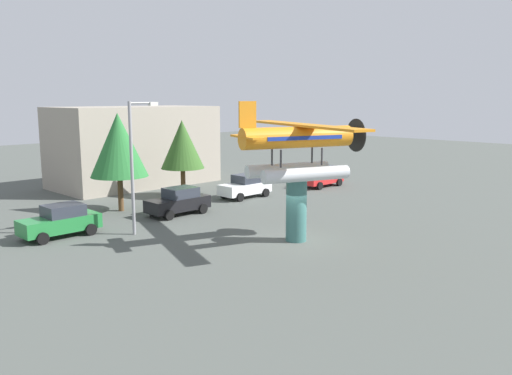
% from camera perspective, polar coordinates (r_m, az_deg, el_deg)
% --- Properties ---
extents(ground_plane, '(140.00, 140.00, 0.00)m').
position_cam_1_polar(ground_plane, '(28.33, 4.33, -5.72)').
color(ground_plane, '#4C514C').
extents(display_pedestal, '(1.10, 1.10, 3.34)m').
position_cam_1_polar(display_pedestal, '(27.93, 4.37, -2.42)').
color(display_pedestal, '#386B66').
rests_on(display_pedestal, ground).
extents(floatplane_monument, '(7.19, 10.13, 4.00)m').
position_cam_1_polar(floatplane_monument, '(27.49, 4.70, 4.43)').
color(floatplane_monument, silver).
rests_on(floatplane_monument, display_pedestal).
extents(car_near_green, '(4.20, 2.02, 1.76)m').
position_cam_1_polar(car_near_green, '(30.76, -20.34, -3.38)').
color(car_near_green, '#237A38').
rests_on(car_near_green, ground).
extents(car_mid_black, '(4.20, 2.02, 1.76)m').
position_cam_1_polar(car_mid_black, '(34.62, -8.35, -1.47)').
color(car_mid_black, black).
rests_on(car_mid_black, ground).
extents(car_far_white, '(4.20, 2.02, 1.76)m').
position_cam_1_polar(car_far_white, '(40.11, -1.15, 0.16)').
color(car_far_white, white).
rests_on(car_far_white, ground).
extents(car_distant_red, '(4.20, 2.02, 1.76)m').
position_cam_1_polar(car_distant_red, '(45.45, 7.12, 1.21)').
color(car_distant_red, red).
rests_on(car_distant_red, ground).
extents(streetlight_primary, '(1.84, 0.28, 7.32)m').
position_cam_1_polar(streetlight_primary, '(29.62, -12.95, 3.18)').
color(streetlight_primary, gray).
rests_on(streetlight_primary, ground).
extents(storefront_building, '(13.55, 7.04, 6.76)m').
position_cam_1_polar(storefront_building, '(47.08, -12.96, 4.39)').
color(storefront_building, '#9E9384').
rests_on(storefront_building, ground).
extents(tree_east, '(3.78, 3.78, 6.55)m').
position_cam_1_polar(tree_east, '(36.02, -14.62, 4.46)').
color(tree_east, brown).
rests_on(tree_east, ground).
extents(tree_center_back, '(3.30, 3.30, 5.85)m').
position_cam_1_polar(tree_center_back, '(40.54, -7.96, 4.61)').
color(tree_center_back, brown).
rests_on(tree_center_back, ground).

